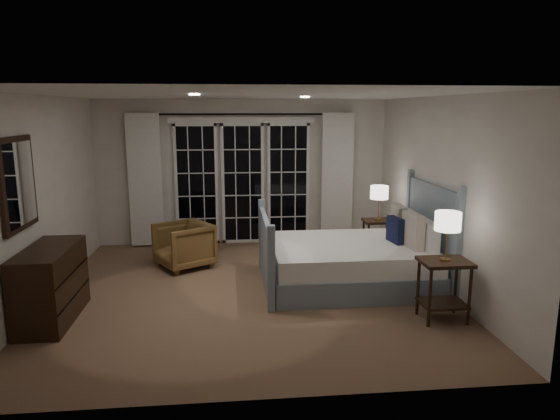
{
  "coord_description": "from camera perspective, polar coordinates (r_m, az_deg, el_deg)",
  "views": [
    {
      "loc": [
        -0.23,
        -6.18,
        2.32
      ],
      "look_at": [
        0.41,
        0.11,
        1.05
      ],
      "focal_mm": 32.0,
      "sensor_mm": 36.0,
      "label": 1
    }
  ],
  "objects": [
    {
      "name": "floor",
      "position": [
        6.6,
        -3.52,
        -9.22
      ],
      "size": [
        5.0,
        5.0,
        0.0
      ],
      "primitive_type": "plane",
      "color": "brown",
      "rests_on": "ground"
    },
    {
      "name": "ceiling",
      "position": [
        6.19,
        -3.81,
        13.01
      ],
      "size": [
        5.0,
        5.0,
        0.0
      ],
      "primitive_type": "plane",
      "rotation": [
        3.14,
        0.0,
        0.0
      ],
      "color": "white",
      "rests_on": "wall_back"
    },
    {
      "name": "wall_left",
      "position": [
        6.67,
        -25.65,
        1.01
      ],
      "size": [
        0.02,
        5.0,
        2.5
      ],
      "primitive_type": "cube",
      "color": "beige",
      "rests_on": "floor"
    },
    {
      "name": "wall_right",
      "position": [
        6.84,
        17.78,
        1.82
      ],
      "size": [
        0.02,
        5.0,
        2.5
      ],
      "primitive_type": "cube",
      "color": "beige",
      "rests_on": "floor"
    },
    {
      "name": "wall_back",
      "position": [
        8.75,
        -4.29,
        4.31
      ],
      "size": [
        5.0,
        0.02,
        2.5
      ],
      "primitive_type": "cube",
      "color": "beige",
      "rests_on": "floor"
    },
    {
      "name": "wall_front",
      "position": [
        3.84,
        -2.21,
        -4.83
      ],
      "size": [
        5.0,
        0.02,
        2.5
      ],
      "primitive_type": "cube",
      "color": "beige",
      "rests_on": "floor"
    },
    {
      "name": "french_doors",
      "position": [
        8.73,
        -4.27,
        3.23
      ],
      "size": [
        2.5,
        0.04,
        2.2
      ],
      "color": "black",
      "rests_on": "wall_back"
    },
    {
      "name": "curtain_rod",
      "position": [
        8.58,
        -4.37,
        10.87
      ],
      "size": [
        3.5,
        0.03,
        0.03
      ],
      "primitive_type": "cylinder",
      "rotation": [
        0.0,
        1.57,
        0.0
      ],
      "color": "black",
      "rests_on": "wall_back"
    },
    {
      "name": "curtain_left",
      "position": [
        8.76,
        -15.14,
        3.29
      ],
      "size": [
        0.55,
        0.1,
        2.25
      ],
      "primitive_type": "cube",
      "color": "white",
      "rests_on": "curtain_rod"
    },
    {
      "name": "curtain_right",
      "position": [
        8.84,
        6.51,
        3.69
      ],
      "size": [
        0.55,
        0.1,
        2.25
      ],
      "primitive_type": "cube",
      "color": "white",
      "rests_on": "curtain_rod"
    },
    {
      "name": "downlight_a",
      "position": [
        6.86,
        2.87,
        12.77
      ],
      "size": [
        0.12,
        0.12,
        0.01
      ],
      "primitive_type": "cylinder",
      "color": "white",
      "rests_on": "ceiling"
    },
    {
      "name": "downlight_b",
      "position": [
        5.79,
        -9.76,
        12.89
      ],
      "size": [
        0.12,
        0.12,
        0.01
      ],
      "primitive_type": "cylinder",
      "color": "white",
      "rests_on": "ceiling"
    },
    {
      "name": "bed",
      "position": [
        6.82,
        8.41,
        -5.67
      ],
      "size": [
        2.3,
        1.66,
        1.35
      ],
      "color": "gray",
      "rests_on": "floor"
    },
    {
      "name": "nightstand_left",
      "position": [
        5.88,
        18.22,
        -7.67
      ],
      "size": [
        0.53,
        0.43,
        0.69
      ],
      "color": "#331C11",
      "rests_on": "floor"
    },
    {
      "name": "nightstand_right",
      "position": [
        8.16,
        11.11,
        -2.53
      ],
      "size": [
        0.46,
        0.37,
        0.6
      ],
      "color": "#331C11",
      "rests_on": "floor"
    },
    {
      "name": "lamp_left",
      "position": [
        5.71,
        18.64,
        -1.31
      ],
      "size": [
        0.28,
        0.28,
        0.55
      ],
      "color": "#A97543",
      "rests_on": "nightstand_left"
    },
    {
      "name": "lamp_right",
      "position": [
        8.03,
        11.28,
        1.93
      ],
      "size": [
        0.28,
        0.28,
        0.55
      ],
      "color": "#A97543",
      "rests_on": "nightstand_right"
    },
    {
      "name": "armchair",
      "position": [
        7.59,
        -10.93,
        -3.98
      ],
      "size": [
        1.01,
        1.0,
        0.68
      ],
      "primitive_type": "imported",
      "rotation": [
        0.0,
        0.0,
        -1.02
      ],
      "color": "brown",
      "rests_on": "floor"
    },
    {
      "name": "dresser",
      "position": [
        6.15,
        -24.72,
        -7.73
      ],
      "size": [
        0.5,
        1.18,
        0.83
      ],
      "color": "#331C11",
      "rests_on": "floor"
    },
    {
      "name": "mirror",
      "position": [
        5.99,
        -27.75,
        2.67
      ],
      "size": [
        0.05,
        0.85,
        1.0
      ],
      "color": "#331C11",
      "rests_on": "wall_left"
    }
  ]
}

